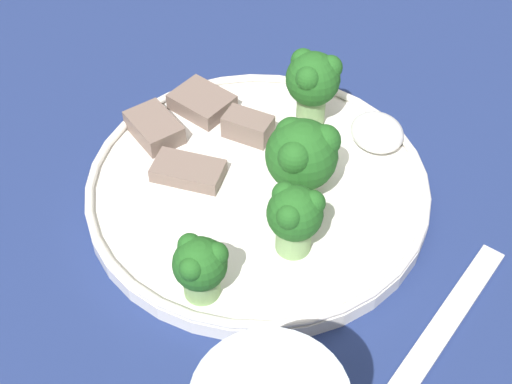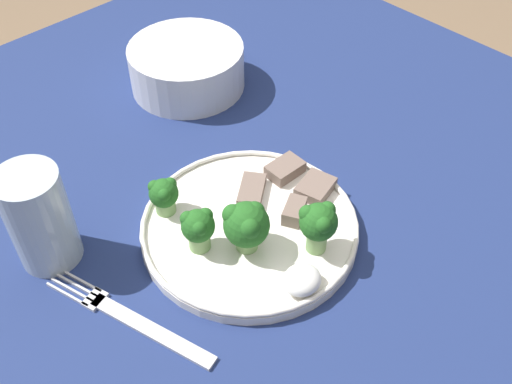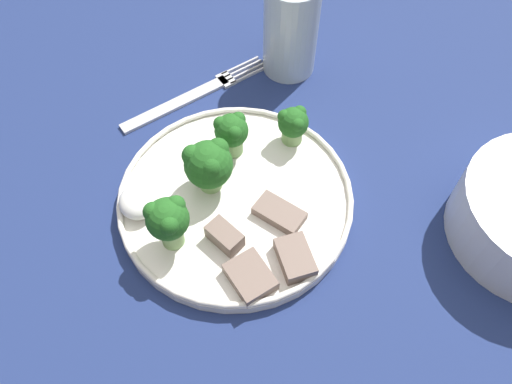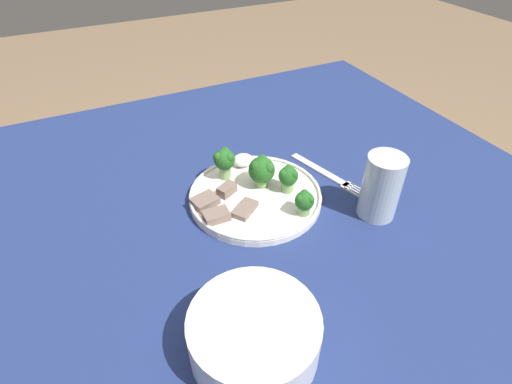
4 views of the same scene
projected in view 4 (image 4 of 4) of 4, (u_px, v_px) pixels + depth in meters
table at (266, 244)px, 0.79m from camera, size 1.09×1.06×0.74m
dinner_plate at (255, 196)px, 0.73m from camera, size 0.24×0.24×0.02m
fork at (329, 176)px, 0.79m from camera, size 0.07×0.20×0.00m
cream_bowl at (254, 335)px, 0.49m from camera, size 0.16×0.16×0.06m
drinking_glass at (381, 190)px, 0.68m from camera, size 0.07×0.07×0.12m
broccoli_floret_near_rim_left at (262, 170)px, 0.73m from camera, size 0.05×0.05×0.06m
broccoli_floret_center_left at (288, 177)px, 0.72m from camera, size 0.04×0.04×0.05m
broccoli_floret_back_left at (224, 160)px, 0.74m from camera, size 0.04×0.04×0.06m
broccoli_floret_front_left at (304, 202)px, 0.67m from camera, size 0.03×0.03×0.04m
meat_slice_front_slice at (227, 190)px, 0.73m from camera, size 0.04×0.03×0.02m
meat_slice_middle_slice at (216, 216)px, 0.67m from camera, size 0.04×0.03×0.02m
meat_slice_rear_slice at (245, 209)px, 0.69m from camera, size 0.06×0.05×0.01m
meat_slice_edge_slice at (205, 201)px, 0.70m from camera, size 0.05×0.04×0.01m
sauce_dollop at (243, 160)px, 0.80m from camera, size 0.04×0.04×0.02m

